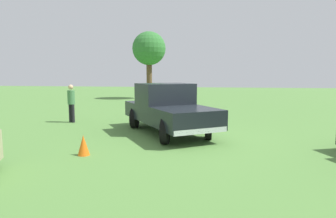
% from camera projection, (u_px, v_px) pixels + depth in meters
% --- Properties ---
extents(ground_plane, '(80.00, 80.00, 0.00)m').
position_uv_depth(ground_plane, '(189.00, 138.00, 9.91)').
color(ground_plane, '#54843D').
extents(pickup_truck, '(5.01, 4.24, 1.83)m').
position_uv_depth(pickup_truck, '(167.00, 107.00, 10.71)').
color(pickup_truck, black).
rests_on(pickup_truck, ground_plane).
extents(person_bystander, '(0.43, 0.43, 1.72)m').
position_uv_depth(person_bystander, '(71.00, 101.00, 12.99)').
color(person_bystander, black).
rests_on(person_bystander, ground_plane).
extents(tree_far_center, '(2.97, 2.97, 5.96)m').
position_uv_depth(tree_far_center, '(149.00, 49.00, 25.53)').
color(tree_far_center, brown).
rests_on(tree_far_center, ground_plane).
extents(traffic_cone, '(0.32, 0.32, 0.55)m').
position_uv_depth(traffic_cone, '(83.00, 145.00, 7.73)').
color(traffic_cone, orange).
rests_on(traffic_cone, ground_plane).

